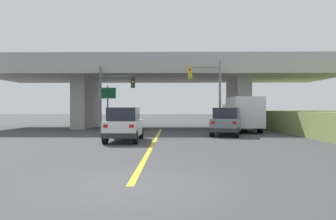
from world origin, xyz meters
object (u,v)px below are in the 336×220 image
at_px(box_truck, 242,114).
at_px(highway_sign, 108,97).
at_px(traffic_signal_nearside, 210,87).
at_px(traffic_signal_farside, 112,91).
at_px(suv_lead, 124,124).
at_px(suv_crossing, 227,121).

relative_size(box_truck, highway_sign, 1.57).
relative_size(traffic_signal_nearside, traffic_signal_farside, 1.07).
bearing_deg(suv_lead, highway_sign, 106.47).
height_order(box_truck, traffic_signal_nearside, traffic_signal_nearside).
bearing_deg(box_truck, suv_lead, -137.35).
xyz_separation_m(traffic_signal_farside, highway_sign, (-1.11, 3.50, -0.40)).
xyz_separation_m(box_truck, traffic_signal_farside, (-11.03, -0.37, 1.89)).
bearing_deg(box_truck, suv_crossing, -117.39).
xyz_separation_m(box_truck, traffic_signal_nearside, (-2.86, -0.88, 2.24)).
height_order(suv_lead, box_truck, box_truck).
distance_m(suv_crossing, traffic_signal_farside, 9.99).
height_order(suv_crossing, highway_sign, highway_sign).
bearing_deg(traffic_signal_farside, highway_sign, 107.63).
bearing_deg(traffic_signal_farside, traffic_signal_nearside, -3.56).
distance_m(suv_crossing, highway_sign, 12.46).
xyz_separation_m(suv_lead, traffic_signal_farside, (-2.21, 7.75, 2.42)).
xyz_separation_m(suv_crossing, traffic_signal_nearside, (-0.93, 2.85, 2.76)).
bearing_deg(suv_lead, suv_crossing, 32.52).
distance_m(suv_lead, highway_sign, 11.90).
xyz_separation_m(suv_crossing, box_truck, (1.93, 3.73, 0.52)).
relative_size(suv_lead, highway_sign, 1.06).
relative_size(box_truck, traffic_signal_farside, 1.18).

